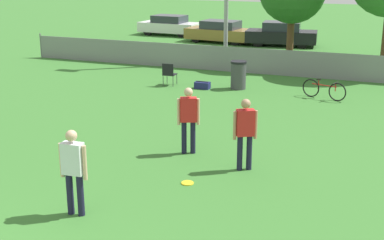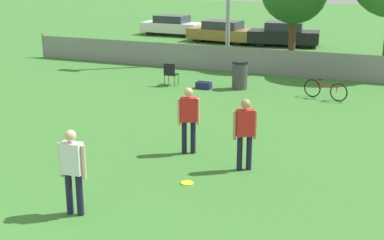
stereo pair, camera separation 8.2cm
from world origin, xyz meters
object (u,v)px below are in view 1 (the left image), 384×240
object	(u,v)px
player_thrower_red	(188,116)
gear_bag_sideline	(202,85)
trash_bin	(238,75)
parked_car_white	(170,25)
parked_car_dark	(281,34)
bicycle_sideline	(324,90)
player_defender_red	(245,129)
frisbee_disc	(187,183)
folding_chair_sideline	(169,73)
parked_car_tan	(221,32)
player_receiver_white	(73,167)

from	to	relation	value
player_thrower_red	gear_bag_sideline	size ratio (longest dim) A/B	2.96
trash_bin	parked_car_white	size ratio (longest dim) A/B	0.26
parked_car_dark	bicycle_sideline	bearing A→B (deg)	-77.91
player_defender_red	frisbee_disc	xyz separation A→B (m)	(-0.92, -1.25, -0.97)
trash_bin	gear_bag_sideline	distance (m)	1.43
folding_chair_sideline	gear_bag_sideline	bearing A→B (deg)	176.60
frisbee_disc	parked_car_tan	bearing A→B (deg)	106.57
player_receiver_white	gear_bag_sideline	bearing A→B (deg)	93.35
folding_chair_sideline	parked_car_dark	world-z (taller)	parked_car_dark
frisbee_disc	parked_car_tan	size ratio (longest dim) A/B	0.07
gear_bag_sideline	player_defender_red	bearing A→B (deg)	-62.91
gear_bag_sideline	player_thrower_red	bearing A→B (deg)	-72.43
parked_car_tan	gear_bag_sideline	bearing A→B (deg)	-69.13
gear_bag_sideline	parked_car_dark	xyz separation A→B (m)	(0.46, 11.81, 0.54)
player_defender_red	bicycle_sideline	bearing A→B (deg)	54.86
player_receiver_white	folding_chair_sideline	distance (m)	11.22
player_defender_red	gear_bag_sideline	bearing A→B (deg)	87.72
gear_bag_sideline	parked_car_tan	size ratio (longest dim) A/B	0.14
folding_chair_sideline	parked_car_dark	size ratio (longest dim) A/B	0.21
frisbee_disc	trash_bin	xyz separation A→B (m)	(-1.59, 9.15, 0.52)
player_defender_red	frisbee_disc	distance (m)	1.83
folding_chair_sideline	trash_bin	world-z (taller)	trash_bin
parked_car_tan	parked_car_dark	xyz separation A→B (m)	(3.69, -0.04, 0.04)
parked_car_tan	parked_car_dark	distance (m)	3.69
player_thrower_red	parked_car_dark	world-z (taller)	player_thrower_red
player_receiver_white	player_defender_red	bearing A→B (deg)	51.10
trash_bin	parked_car_dark	bearing A→B (deg)	94.14
player_defender_red	parked_car_tan	xyz separation A→B (m)	(-7.03, 19.26, -0.35)
parked_car_white	parked_car_dark	xyz separation A→B (m)	(7.86, -1.91, 0.03)
frisbee_disc	gear_bag_sideline	world-z (taller)	gear_bag_sideline
frisbee_disc	trash_bin	world-z (taller)	trash_bin
player_receiver_white	parked_car_white	size ratio (longest dim) A/B	0.42
bicycle_sideline	gear_bag_sideline	distance (m)	4.55
player_defender_red	frisbee_disc	size ratio (longest dim) A/B	6.12
player_defender_red	player_receiver_white	distance (m)	4.14
folding_chair_sideline	bicycle_sideline	xyz separation A→B (m)	(5.94, 0.04, -0.17)
player_defender_red	player_receiver_white	world-z (taller)	same
player_receiver_white	player_thrower_red	bearing A→B (deg)	75.33
trash_bin	parked_car_white	bearing A→B (deg)	123.25
trash_bin	gear_bag_sideline	bearing A→B (deg)	-159.07
bicycle_sideline	frisbee_disc	bearing A→B (deg)	-83.60
player_defender_red	bicycle_sideline	distance (m)	7.55
trash_bin	player_defender_red	bearing A→B (deg)	-72.34
folding_chair_sideline	parked_car_dark	distance (m)	11.93
player_defender_red	trash_bin	size ratio (longest dim) A/B	1.60
player_thrower_red	parked_car_tan	distance (m)	19.47
player_defender_red	player_thrower_red	xyz separation A→B (m)	(-1.62, 0.57, 0.00)
parked_car_tan	parked_car_dark	bearing A→B (deg)	4.98
player_receiver_white	gear_bag_sideline	world-z (taller)	player_receiver_white
frisbee_disc	folding_chair_sideline	bearing A→B (deg)	116.14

